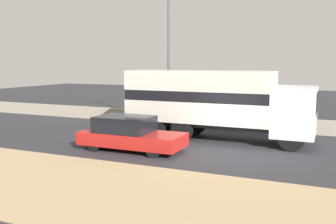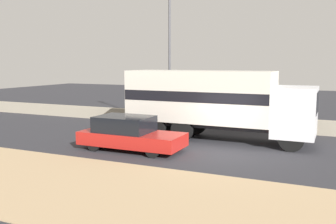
# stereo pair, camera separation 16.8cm
# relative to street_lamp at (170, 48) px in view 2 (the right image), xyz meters

# --- Properties ---
(ground_plane) EXTENTS (80.00, 80.00, 0.00)m
(ground_plane) POSITION_rel_street_lamp_xyz_m (4.79, -5.76, -4.63)
(ground_plane) COLOR #2D2D33
(dirt_shoulder_foreground) EXTENTS (60.00, 5.65, 0.04)m
(dirt_shoulder_foreground) POSITION_rel_street_lamp_xyz_m (4.79, -11.61, -4.61)
(dirt_shoulder_foreground) COLOR tan
(dirt_shoulder_foreground) RESTS_ON ground_plane
(stone_wall_backdrop) EXTENTS (60.00, 0.35, 0.79)m
(stone_wall_backdrop) POSITION_rel_street_lamp_xyz_m (4.79, 0.37, -4.24)
(stone_wall_backdrop) COLOR #A39984
(stone_wall_backdrop) RESTS_ON ground_plane
(street_lamp) EXTENTS (0.56, 0.28, 8.13)m
(street_lamp) POSITION_rel_street_lamp_xyz_m (0.00, 0.00, 0.00)
(street_lamp) COLOR #4C4C51
(street_lamp) RESTS_ON ground_plane
(box_truck) EXTENTS (9.06, 2.39, 3.40)m
(box_truck) POSITION_rel_street_lamp_xyz_m (3.73, -3.13, -2.65)
(box_truck) COLOR silver
(box_truck) RESTS_ON ground_plane
(car_hatchback) EXTENTS (4.57, 1.87, 1.48)m
(car_hatchback) POSITION_rel_street_lamp_xyz_m (1.07, -6.71, -3.91)
(car_hatchback) COLOR #B21E19
(car_hatchback) RESTS_ON ground_plane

